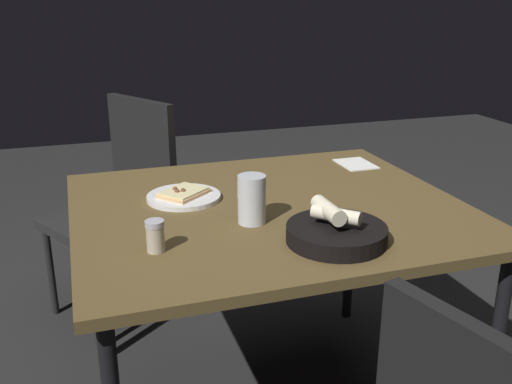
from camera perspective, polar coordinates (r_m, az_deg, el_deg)
dining_table at (r=1.78m, az=1.30°, el=-3.04°), size 1.01×1.17×0.75m
pizza_plate at (r=1.81m, az=-7.21°, el=-0.37°), size 0.23×0.23×0.04m
bread_basket at (r=1.50m, az=7.97°, el=-3.94°), size 0.26×0.26×0.11m
beer_glass at (r=1.60m, az=-0.42°, el=-1.03°), size 0.08×0.08×0.14m
pepper_shaker at (r=1.46m, az=-9.99°, el=-4.51°), size 0.05×0.05×0.08m
napkin at (r=2.20m, az=9.90°, el=2.77°), size 0.16×0.12×0.00m
chair_near at (r=2.53m, az=-13.01°, el=-0.47°), size 0.60×0.60×0.94m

